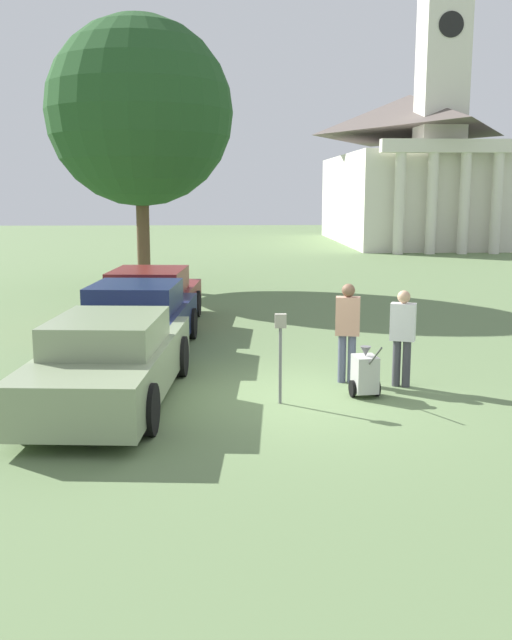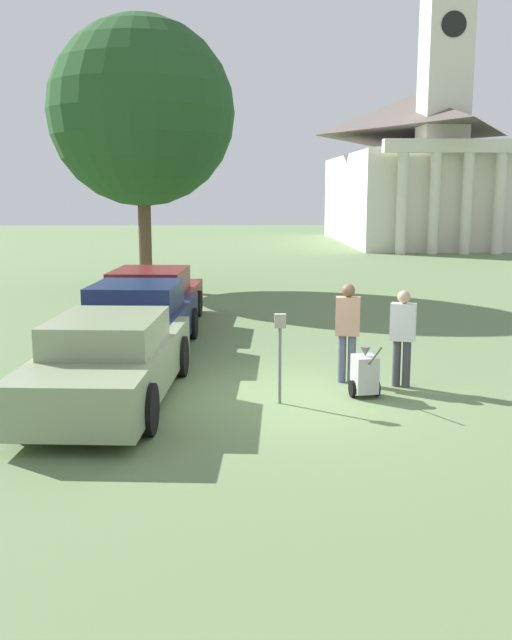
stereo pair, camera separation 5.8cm
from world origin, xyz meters
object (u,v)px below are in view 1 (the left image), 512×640
(parked_car_navy, at_px, (137,320))
(parked_car_maroon, at_px, (150,301))
(person_worker, at_px, (348,326))
(person_supervisor, at_px, (403,332))
(equipment_cart, at_px, (365,374))
(church, at_px, (409,165))
(parking_meter, at_px, (280,342))
(parked_car_sage, at_px, (111,361))

(parked_car_navy, xyz_separation_m, parked_car_maroon, (-0.00, 2.75, -0.01))
(person_worker, bearing_deg, person_supervisor, 173.11)
(parked_car_navy, distance_m, person_supervisor, 5.64)
(parked_car_maroon, bearing_deg, person_worker, -48.47)
(parked_car_maroon, height_order, equipment_cart, parked_car_maroon)
(parked_car_navy, relative_size, equipment_cart, 4.79)
(person_worker, distance_m, church, 35.67)
(parked_car_maroon, height_order, person_supervisor, person_supervisor)
(parking_meter, relative_size, church, 0.08)
(parked_car_navy, bearing_deg, equipment_cart, -35.16)
(equipment_cart, distance_m, church, 36.56)
(parked_car_maroon, relative_size, parking_meter, 3.70)
(church, bearing_deg, person_supervisor, -104.56)
(parked_car_sage, height_order, person_worker, person_worker)
(parking_meter, bearing_deg, equipment_cart, 12.76)
(equipment_cart, bearing_deg, parked_car_navy, 133.32)
(equipment_cart, bearing_deg, person_supervisor, 31.27)
(person_supervisor, bearing_deg, person_worker, 2.70)
(person_supervisor, relative_size, church, 0.09)
(person_worker, relative_size, person_supervisor, 1.05)
(parked_car_navy, relative_size, church, 0.25)
(parked_car_sage, distance_m, church, 37.91)
(parked_car_maroon, bearing_deg, person_supervisor, -44.29)
(parked_car_maroon, bearing_deg, parked_car_navy, -85.33)
(parked_car_sage, distance_m, parking_meter, 2.72)
(parked_car_navy, distance_m, parking_meter, 4.62)
(parked_car_navy, height_order, equipment_cart, parked_car_navy)
(parked_car_sage, bearing_deg, parking_meter, -0.07)
(parking_meter, height_order, church, church)
(parked_car_navy, xyz_separation_m, equipment_cart, (4.11, -3.43, -0.30))
(parked_car_navy, xyz_separation_m, parking_meter, (2.69, -3.75, 0.32))
(parked_car_navy, height_order, parking_meter, parked_car_navy)
(parked_car_maroon, relative_size, church, 0.28)
(parked_car_navy, bearing_deg, parked_car_maroon, 94.67)
(parking_meter, distance_m, person_supervisor, 2.36)
(parked_car_navy, distance_m, parked_car_maroon, 2.75)
(parked_car_navy, distance_m, church, 34.68)
(parked_car_sage, xyz_separation_m, parked_car_navy, (0.00, 3.53, 0.01))
(person_supervisor, distance_m, equipment_cart, 1.11)
(church, bearing_deg, parked_car_navy, -113.63)
(person_supervisor, height_order, church, church)
(parked_car_navy, relative_size, person_supervisor, 2.86)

